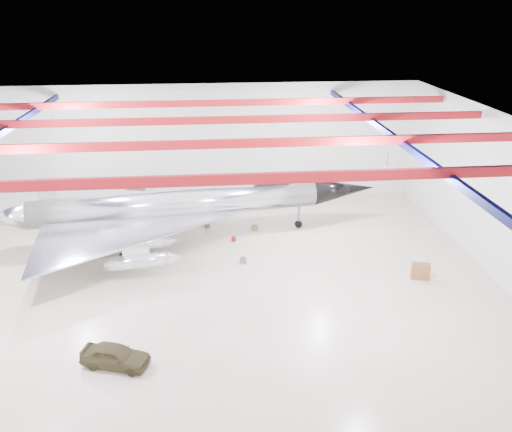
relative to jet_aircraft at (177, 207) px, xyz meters
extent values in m
plane|color=beige|center=(1.82, -6.68, -2.78)|extent=(40.00, 40.00, 0.00)
plane|color=silver|center=(1.82, 8.32, 2.72)|extent=(40.00, 0.00, 40.00)
plane|color=silver|center=(21.82, -6.68, 2.72)|extent=(0.00, 30.00, 30.00)
plane|color=#0A0F38|center=(1.82, -6.68, 8.22)|extent=(40.00, 40.00, 0.00)
cube|color=maroon|center=(1.82, -15.68, 7.62)|extent=(39.50, 0.25, 0.50)
cube|color=maroon|center=(1.82, -9.68, 7.62)|extent=(39.50, 0.25, 0.50)
cube|color=maroon|center=(1.82, -3.68, 7.62)|extent=(39.50, 0.25, 0.50)
cube|color=maroon|center=(1.82, 2.32, 7.62)|extent=(39.50, 0.25, 0.50)
cube|color=#0B0E46|center=(13.82, -6.68, 7.32)|extent=(0.25, 29.50, 0.40)
cube|color=silver|center=(11.82, -12.68, 6.92)|extent=(0.55, 0.55, 0.25)
cube|color=silver|center=(-8.18, -0.68, 6.92)|extent=(0.55, 0.55, 0.25)
cube|color=silver|center=(11.82, -0.68, 6.92)|extent=(0.55, 0.55, 0.25)
cylinder|color=silver|center=(0.06, 0.01, 0.32)|extent=(22.23, 5.02, 2.21)
cone|color=black|center=(13.78, 1.77, 0.32)|extent=(5.77, 2.90, 2.21)
cone|color=silver|center=(-12.56, -1.62, 0.32)|extent=(3.57, 2.62, 2.21)
cube|color=silver|center=(-11.46, -1.48, 3.20)|extent=(3.09, 0.53, 4.98)
cube|color=black|center=(7.74, 1.00, 1.48)|extent=(2.53, 1.19, 0.55)
cylinder|color=silver|center=(-2.45, -6.45, -1.23)|extent=(4.30, 1.52, 1.00)
cylinder|color=silver|center=(-2.81, -3.71, -1.23)|extent=(4.30, 1.52, 1.00)
cylinder|color=silver|center=(-3.65, 2.88, -1.23)|extent=(4.30, 1.52, 1.00)
cylinder|color=silver|center=(-4.01, 5.62, -1.23)|extent=(4.30, 1.52, 1.00)
cylinder|color=#59595B|center=(9.94, 1.28, -1.78)|extent=(0.20, 0.20, 1.99)
cylinder|color=black|center=(9.94, 1.28, -2.47)|extent=(0.65, 0.32, 0.62)
cylinder|color=#59595B|center=(-3.97, -3.30, -1.78)|extent=(0.20, 0.20, 1.99)
cylinder|color=black|center=(-3.97, -3.30, -2.47)|extent=(0.65, 0.32, 0.62)
cylinder|color=#59595B|center=(-4.68, 2.19, -1.78)|extent=(0.20, 0.20, 1.99)
cylinder|color=black|center=(-4.68, 2.19, -2.47)|extent=(0.65, 0.32, 0.62)
imported|color=#3C341E|center=(-2.61, -15.01, -2.15)|extent=(3.92, 2.48, 1.24)
cube|color=brown|center=(16.85, -7.83, -2.22)|extent=(1.33, 0.90, 1.11)
cube|color=maroon|center=(2.04, 3.05, -2.62)|extent=(0.49, 0.41, 0.31)
cylinder|color=#59595B|center=(4.84, -4.51, -2.56)|extent=(0.56, 0.56, 0.43)
cube|color=olive|center=(6.21, 1.17, -2.59)|extent=(0.57, 0.48, 0.37)
cube|color=#59595B|center=(-7.42, 0.90, -2.65)|extent=(0.45, 0.40, 0.26)
cylinder|color=maroon|center=(4.35, -0.77, -2.60)|extent=(0.50, 0.50, 0.34)
cube|color=olive|center=(-1.79, -3.25, -2.56)|extent=(0.73, 0.65, 0.43)
cylinder|color=#59595B|center=(2.24, 2.03, -2.57)|extent=(0.57, 0.57, 0.40)
camera|label=1|loc=(2.76, -36.61, 14.91)|focal=35.00mm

